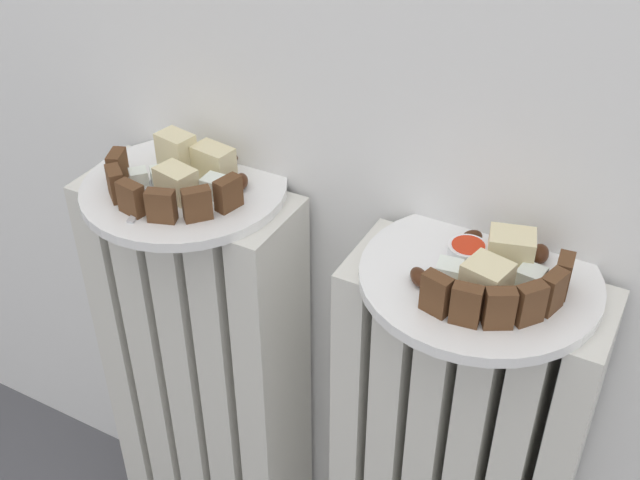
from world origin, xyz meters
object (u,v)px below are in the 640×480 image
Objects in this scene: plate_left at (185,188)px; jam_bowl_right at (467,253)px; radiator_left at (209,393)px; plate_right at (480,278)px; fork at (148,197)px.

jam_bowl_right reaches higher than plate_left.
plate_right reaches higher than radiator_left.
jam_bowl_right reaches higher than radiator_left.
radiator_left is 2.76× the size of plate_right.
radiator_left is 7.58× the size of fork.
plate_left is 0.05m from fork.
plate_right is 2.75× the size of fork.
plate_left is at bearing 180.00° from plate_right.
radiator_left is at bearing 0.00° from plate_left.
plate_right is 5.96× the size of jam_bowl_right.
plate_right is (0.37, 0.00, 0.00)m from plate_left.
fork is (-0.02, -0.05, 0.36)m from radiator_left.
radiator_left is 0.51m from jam_bowl_right.
radiator_left is 2.76× the size of plate_left.
jam_bowl_right is at bearing 8.78° from fork.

